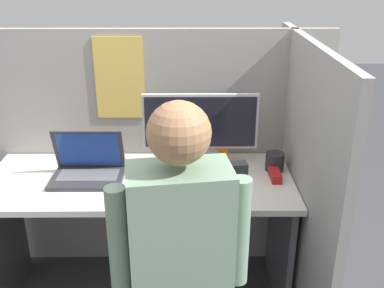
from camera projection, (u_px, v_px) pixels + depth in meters
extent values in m
cube|color=gray|center=(145.00, 153.00, 2.53)|extent=(2.02, 0.04, 1.38)
cube|color=gold|center=(120.00, 78.00, 2.33)|extent=(0.26, 0.01, 0.43)
cube|color=gray|center=(300.00, 186.00, 2.17)|extent=(0.04, 1.24, 1.38)
cube|color=beige|center=(139.00, 181.00, 2.22)|extent=(1.52, 0.61, 0.03)
cube|color=#4C4C51|center=(4.00, 241.00, 2.35)|extent=(0.03, 0.52, 0.67)
cube|color=#4C4C51|center=(280.00, 240.00, 2.36)|extent=(0.03, 0.52, 0.67)
cube|color=orange|center=(200.00, 161.00, 2.33)|extent=(0.30, 0.22, 0.06)
cylinder|color=#B2B2B7|center=(200.00, 155.00, 2.31)|extent=(0.20, 0.20, 0.01)
cylinder|color=#B2B2B7|center=(200.00, 150.00, 2.30)|extent=(0.04, 0.04, 0.04)
cube|color=#B2B2B7|center=(200.00, 121.00, 2.25)|extent=(0.58, 0.02, 0.29)
cube|color=black|center=(200.00, 122.00, 2.24)|extent=(0.55, 0.00, 0.26)
cube|color=#2D2D33|center=(88.00, 179.00, 2.20)|extent=(0.35, 0.23, 0.02)
cube|color=#5B5B60|center=(88.00, 175.00, 2.21)|extent=(0.29, 0.13, 0.00)
cube|color=#2D2D33|center=(89.00, 149.00, 2.22)|extent=(0.35, 0.08, 0.22)
cube|color=#1E3D93|center=(89.00, 150.00, 2.22)|extent=(0.30, 0.06, 0.20)
ellipsoid|color=black|center=(138.00, 184.00, 2.12)|extent=(0.07, 0.05, 0.04)
cube|color=#A31919|center=(274.00, 173.00, 2.23)|extent=(0.05, 0.16, 0.04)
cone|color=orange|center=(140.00, 193.00, 2.05)|extent=(0.04, 0.14, 0.04)
cylinder|color=green|center=(142.00, 185.00, 2.12)|extent=(0.02, 0.02, 0.02)
cube|color=#2D2D33|center=(191.00, 223.00, 1.79)|extent=(0.44, 0.11, 0.51)
cube|color=gray|center=(180.00, 237.00, 1.51)|extent=(0.36, 0.25, 0.51)
sphere|color=#9E704C|center=(179.00, 133.00, 1.36)|extent=(0.20, 0.20, 0.20)
cylinder|color=gray|center=(119.00, 242.00, 1.48)|extent=(0.07, 0.07, 0.41)
cylinder|color=gray|center=(239.00, 232.00, 1.54)|extent=(0.07, 0.07, 0.41)
cylinder|color=#232328|center=(275.00, 162.00, 2.29)|extent=(0.09, 0.09, 0.09)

